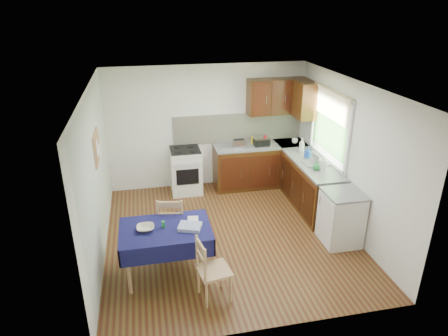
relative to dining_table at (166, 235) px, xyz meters
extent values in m
plane|color=#4A2113|center=(1.08, 0.80, -0.65)|extent=(4.20, 4.20, 0.00)
cube|color=white|center=(1.08, 0.80, 1.85)|extent=(4.00, 4.20, 0.02)
cube|color=silver|center=(1.08, 2.90, 0.60)|extent=(4.00, 0.02, 2.50)
cube|color=silver|center=(1.08, -1.30, 0.60)|extent=(4.00, 0.02, 2.50)
cube|color=silver|center=(-0.92, 0.80, 0.60)|extent=(0.02, 4.20, 2.50)
cube|color=silver|center=(3.08, 0.80, 0.60)|extent=(0.02, 4.20, 2.50)
cube|color=#321608|center=(2.13, 2.60, -0.22)|extent=(1.90, 0.60, 0.86)
cube|color=#321608|center=(2.78, 1.45, -0.22)|extent=(0.60, 1.70, 0.86)
cube|color=slate|center=(2.13, 2.60, 0.23)|extent=(1.90, 0.60, 0.04)
cube|color=slate|center=(2.78, 1.45, 0.23)|extent=(0.60, 1.70, 0.04)
cube|color=slate|center=(2.78, 2.60, 0.23)|extent=(0.60, 0.60, 0.04)
cube|color=#EFE6CA|center=(1.73, 2.89, 0.55)|extent=(2.70, 0.02, 0.60)
cube|color=#321608|center=(2.48, 2.73, 1.20)|extent=(1.20, 0.35, 0.70)
cube|color=#321608|center=(2.91, 2.30, 1.20)|extent=(0.35, 0.50, 0.70)
cube|color=white|center=(0.58, 2.60, -0.20)|extent=(0.60, 0.60, 0.90)
cube|color=black|center=(0.58, 2.60, 0.26)|extent=(0.58, 0.58, 0.02)
cube|color=black|center=(0.58, 2.30, -0.20)|extent=(0.44, 0.01, 0.32)
cube|color=#2D5824|center=(3.07, 1.50, 0.85)|extent=(0.01, 1.40, 0.85)
cube|color=white|center=(3.05, 1.50, 1.50)|extent=(0.04, 1.48, 0.06)
cube|color=white|center=(3.05, 1.50, 0.30)|extent=(0.04, 1.48, 0.06)
cube|color=#C8BD8B|center=(3.04, 1.50, 1.28)|extent=(0.02, 1.36, 0.44)
cube|color=white|center=(2.78, 0.25, -0.22)|extent=(0.55, 0.58, 0.85)
cube|color=slate|center=(2.78, 0.25, 0.22)|extent=(0.58, 0.60, 0.03)
cube|color=tan|center=(-0.89, 1.10, 0.95)|extent=(0.02, 0.62, 0.47)
cube|color=#AD7148|center=(-0.88, 1.10, 0.95)|extent=(0.01, 0.56, 0.41)
cube|color=white|center=(-0.87, 1.02, 0.97)|extent=(0.00, 0.18, 0.24)
cube|color=white|center=(-0.87, 1.22, 0.85)|extent=(0.00, 0.15, 0.20)
cube|color=#0F0F3E|center=(0.00, 0.00, 0.09)|extent=(1.20, 0.80, 0.03)
cube|color=#0F0F3E|center=(0.00, -0.41, -0.02)|extent=(1.24, 0.02, 0.26)
cube|color=#0F0F3E|center=(0.00, 0.41, -0.02)|extent=(1.24, 0.02, 0.26)
cube|color=#0F0F3E|center=(-0.61, 0.00, -0.02)|extent=(0.02, 0.84, 0.26)
cube|color=#0F0F3E|center=(0.61, 0.00, -0.02)|extent=(0.02, 0.84, 0.26)
cylinder|color=tan|center=(-0.52, -0.32, -0.29)|extent=(0.05, 0.05, 0.72)
cylinder|color=tan|center=(0.52, -0.32, -0.29)|extent=(0.05, 0.05, 0.72)
cylinder|color=tan|center=(-0.52, 0.32, -0.29)|extent=(0.05, 0.05, 0.72)
cylinder|color=tan|center=(0.52, 0.32, -0.29)|extent=(0.05, 0.05, 0.72)
cube|color=tan|center=(0.13, 0.56, -0.19)|extent=(0.51, 0.51, 0.04)
cube|color=tan|center=(0.10, 0.38, 0.17)|extent=(0.39, 0.10, 0.31)
cylinder|color=tan|center=(0.33, 0.70, -0.42)|extent=(0.04, 0.04, 0.46)
cylinder|color=tan|center=(-0.01, 0.77, -0.42)|extent=(0.04, 0.04, 0.46)
cylinder|color=tan|center=(0.27, 0.36, -0.42)|extent=(0.04, 0.04, 0.46)
cylinder|color=tan|center=(-0.07, 0.42, -0.42)|extent=(0.04, 0.04, 0.46)
cube|color=tan|center=(0.56, -0.63, -0.22)|extent=(0.46, 0.46, 0.04)
cube|color=tan|center=(0.39, -0.66, 0.11)|extent=(0.09, 0.36, 0.28)
cylinder|color=tan|center=(0.75, -0.76, -0.43)|extent=(0.03, 0.03, 0.43)
cylinder|color=tan|center=(0.69, -0.44, -0.43)|extent=(0.03, 0.03, 0.43)
cylinder|color=tan|center=(0.43, -0.81, -0.43)|extent=(0.03, 0.03, 0.43)
cylinder|color=tan|center=(0.37, -0.50, -0.43)|extent=(0.03, 0.03, 0.43)
cube|color=silver|center=(1.65, 2.51, 0.34)|extent=(0.25, 0.15, 0.17)
cube|color=black|center=(1.65, 2.51, 0.43)|extent=(0.21, 0.02, 0.02)
cube|color=black|center=(2.13, 2.57, 0.32)|extent=(0.31, 0.27, 0.14)
cube|color=silver|center=(2.13, 2.57, 0.42)|extent=(0.31, 0.27, 0.03)
cylinder|color=red|center=(2.18, 2.47, 0.37)|extent=(0.05, 0.05, 0.23)
cube|color=yellow|center=(2.02, 2.70, 0.33)|extent=(0.13, 0.10, 0.16)
cube|color=gray|center=(2.82, 1.41, 0.26)|extent=(0.43, 0.33, 0.02)
cylinder|color=white|center=(2.82, 1.41, 0.35)|extent=(0.05, 0.21, 0.20)
cylinder|color=white|center=(2.81, 1.14, 0.34)|extent=(0.14, 0.14, 0.18)
sphere|color=white|center=(2.81, 1.14, 0.45)|extent=(0.09, 0.09, 0.09)
imported|color=white|center=(2.84, 2.53, 0.30)|extent=(0.17, 0.17, 0.10)
imported|color=white|center=(2.78, 2.02, 0.39)|extent=(0.14, 0.14, 0.28)
imported|color=blue|center=(2.78, 1.72, 0.36)|extent=(0.13, 0.13, 0.21)
imported|color=#24853A|center=(2.70, 1.15, 0.33)|extent=(0.14, 0.14, 0.16)
imported|color=beige|center=(-0.26, 0.01, 0.13)|extent=(0.24, 0.24, 0.06)
imported|color=white|center=(0.33, 0.14, 0.11)|extent=(0.18, 0.23, 0.02)
cylinder|color=#24863B|center=(-0.02, 0.02, 0.15)|extent=(0.05, 0.05, 0.10)
cube|color=navy|center=(0.33, -0.08, 0.13)|extent=(0.37, 0.33, 0.05)
camera|label=1|loc=(-0.17, -4.76, 3.00)|focal=32.00mm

